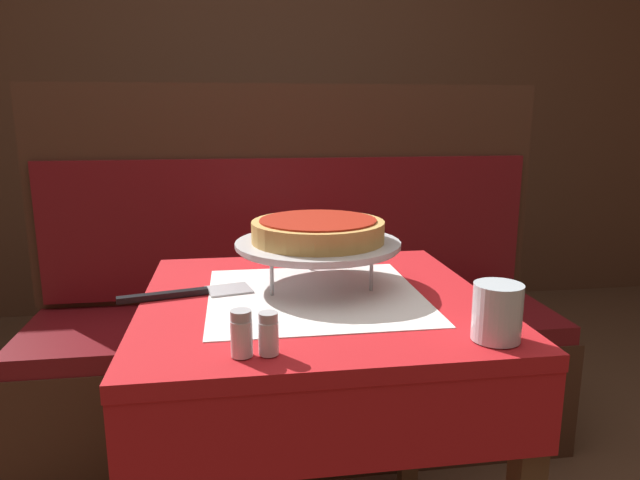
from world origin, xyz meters
TOP-DOWN VIEW (x-y plane):
  - dining_table_front at (0.00, 0.00)m, footprint 0.72×0.72m
  - dining_table_rear at (0.05, 1.54)m, footprint 0.78×0.78m
  - booth_bench at (0.03, 0.71)m, footprint 1.79×0.51m
  - back_wall_panel at (0.00, 2.15)m, footprint 6.00×0.04m
  - pizza_pan_stand at (0.02, 0.07)m, footprint 0.37×0.37m
  - deep_dish_pizza at (0.02, 0.07)m, footprint 0.29×0.29m
  - pizza_server at (-0.26, 0.04)m, footprint 0.28×0.11m
  - water_glass_near at (0.27, -0.29)m, footprint 0.08×0.08m
  - salt_shaker at (-0.16, -0.29)m, footprint 0.04×0.04m
  - pepper_shaker at (-0.12, -0.29)m, footprint 0.03×0.03m
  - napkin_holder at (0.01, 0.32)m, footprint 0.10×0.05m
  - condiment_caddy at (0.04, 1.44)m, footprint 0.13×0.13m

SIDE VIEW (x-z plane):
  - booth_bench at x=0.03m, z-range -0.27..0.96m
  - dining_table_front at x=0.00m, z-range 0.26..1.01m
  - dining_table_rear at x=0.05m, z-range 0.26..1.01m
  - pizza_server at x=-0.26m, z-range 0.75..0.76m
  - pepper_shaker at x=-0.12m, z-range 0.75..0.82m
  - salt_shaker at x=-0.16m, z-range 0.75..0.82m
  - condiment_caddy at x=0.04m, z-range 0.71..0.86m
  - napkin_holder at x=0.01m, z-range 0.75..0.84m
  - water_glass_near at x=0.27m, z-range 0.75..0.84m
  - pizza_pan_stand at x=0.02m, z-range 0.79..0.89m
  - deep_dish_pizza at x=0.02m, z-range 0.85..0.90m
  - back_wall_panel at x=0.00m, z-range 0.00..2.40m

